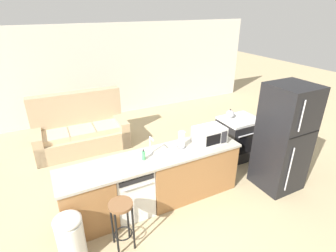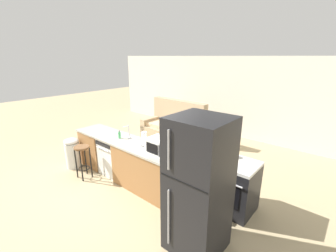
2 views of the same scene
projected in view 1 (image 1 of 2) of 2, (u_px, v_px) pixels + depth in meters
name	position (u px, v px, depth m)	size (l,w,h in m)	color
ground_plane	(147.00, 205.00, 4.37)	(24.00, 24.00, 0.00)	tan
wall_back	(97.00, 73.00, 7.33)	(10.00, 0.06, 2.60)	silver
kitchen_counter	(159.00, 180.00, 4.29)	(2.94, 0.66, 0.90)	#9E6B3D
dishwasher	(131.00, 189.00, 4.09)	(0.58, 0.61, 0.84)	white
stove_range	(238.00, 138.00, 5.59)	(0.76, 0.68, 0.90)	black
refrigerator	(284.00, 138.00, 4.49)	(0.72, 0.73, 1.90)	black
microwave	(209.00, 135.00, 4.41)	(0.50, 0.37, 0.28)	white
sink_faucet	(151.00, 146.00, 4.07)	(0.07, 0.17, 0.30)	silver
paper_towel_roll	(182.00, 140.00, 4.26)	(0.14, 0.14, 0.28)	#4C4C51
soap_bottle	(144.00, 156.00, 3.94)	(0.06, 0.06, 0.18)	#4CB266
kettle	(230.00, 114.00, 5.40)	(0.21, 0.17, 0.19)	#B2B2B7
bar_stool	(122.00, 216.00, 3.41)	(0.32, 0.32, 0.74)	brown
trash_bin	(71.00, 238.00, 3.28)	(0.35, 0.35, 0.74)	white
couch	(81.00, 132.00, 6.00)	(2.02, 0.94, 1.27)	tan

